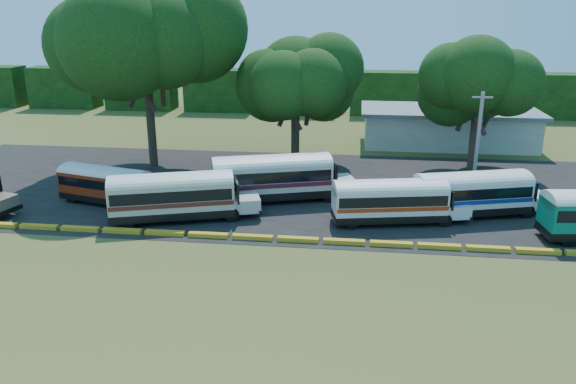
# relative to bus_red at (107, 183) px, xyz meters

# --- Properties ---
(ground) EXTENTS (160.00, 160.00, 0.00)m
(ground) POSITION_rel_bus_red_xyz_m (10.90, -6.57, -1.69)
(ground) COLOR #374818
(ground) RESTS_ON ground
(asphalt_strip) EXTENTS (64.00, 24.00, 0.02)m
(asphalt_strip) POSITION_rel_bus_red_xyz_m (11.90, 5.43, -1.68)
(asphalt_strip) COLOR black
(asphalt_strip) RESTS_ON ground
(curb) EXTENTS (53.70, 0.45, 0.30)m
(curb) POSITION_rel_bus_red_xyz_m (10.90, -5.57, -1.54)
(curb) COLOR gold
(curb) RESTS_ON ground
(terminal_building) EXTENTS (19.00, 9.00, 4.00)m
(terminal_building) POSITION_rel_bus_red_xyz_m (28.90, 23.43, 0.34)
(terminal_building) COLOR beige
(terminal_building) RESTS_ON ground
(treeline_backdrop) EXTENTS (130.00, 4.00, 6.00)m
(treeline_backdrop) POSITION_rel_bus_red_xyz_m (10.90, 41.43, 1.31)
(treeline_backdrop) COLOR black
(treeline_backdrop) RESTS_ON ground
(bus_red) EXTENTS (9.22, 4.42, 2.95)m
(bus_red) POSITION_rel_bus_red_xyz_m (0.00, 0.00, 0.00)
(bus_red) COLOR black
(bus_red) RESTS_ON ground
(bus_cream_west) EXTENTS (10.88, 5.68, 3.48)m
(bus_cream_west) POSITION_rel_bus_red_xyz_m (6.32, -2.74, 0.28)
(bus_cream_west) COLOR black
(bus_cream_west) RESTS_ON ground
(bus_cream_east) EXTENTS (11.56, 6.06, 3.70)m
(bus_cream_east) POSITION_rel_bus_red_xyz_m (12.73, 2.34, 0.40)
(bus_cream_east) COLOR black
(bus_cream_east) RESTS_ON ground
(bus_white_red) EXTENTS (9.92, 4.23, 3.17)m
(bus_white_red) POSITION_rel_bus_red_xyz_m (21.60, -1.40, 0.10)
(bus_white_red) COLOR black
(bus_white_red) RESTS_ON ground
(bus_white_blue) EXTENTS (10.40, 5.25, 3.33)m
(bus_white_blue) POSITION_rel_bus_red_xyz_m (27.60, 0.75, 0.19)
(bus_white_blue) COLOR black
(bus_white_blue) RESTS_ON ground
(tree_west) EXTENTS (12.88, 12.88, 17.11)m
(tree_west) POSITION_rel_bus_red_xyz_m (-0.36, 11.06, 10.66)
(tree_west) COLOR #312318
(tree_west) RESTS_ON ground
(tree_center) EXTENTS (9.96, 9.96, 12.13)m
(tree_center) POSITION_rel_bus_red_xyz_m (13.15, 12.90, 6.75)
(tree_center) COLOR #312318
(tree_center) RESTS_ON ground
(tree_east) EXTENTS (9.22, 9.22, 11.47)m
(tree_east) POSITION_rel_bus_red_xyz_m (29.83, 13.78, 6.36)
(tree_east) COLOR #312318
(tree_east) RESTS_ON ground
(utility_pole) EXTENTS (1.60, 0.30, 8.30)m
(utility_pole) POSITION_rel_bus_red_xyz_m (28.58, 6.16, 2.57)
(utility_pole) COLOR gray
(utility_pole) RESTS_ON ground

